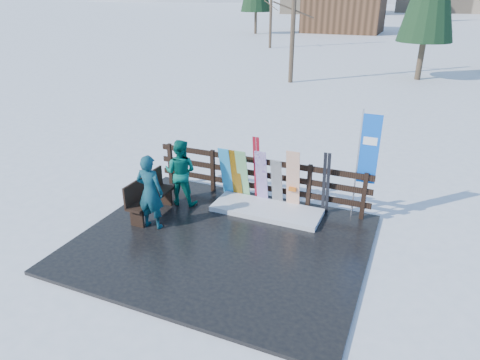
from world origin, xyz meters
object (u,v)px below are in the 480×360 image
at_px(snowboard_2, 236,174).
at_px(snowboard_5, 293,181).
at_px(bench, 148,195).
at_px(rental_flag, 366,153).
at_px(snowboard_0, 226,172).
at_px(person_front, 150,192).
at_px(person_back, 181,172).
at_px(snowboard_4, 277,183).
at_px(snowboard_3, 262,177).
at_px(snowboard_1, 243,175).

relative_size(snowboard_2, snowboard_5, 0.90).
xyz_separation_m(bench, rental_flag, (4.63, 1.85, 1.09)).
xyz_separation_m(snowboard_0, person_front, (-0.90, -2.04, 0.17)).
distance_m(bench, rental_flag, 5.10).
bearing_deg(snowboard_5, person_front, -142.41).
bearing_deg(snowboard_5, person_back, -164.45).
bearing_deg(snowboard_2, person_front, -119.85).
relative_size(snowboard_5, rental_flag, 0.60).
distance_m(snowboard_2, rental_flag, 3.20).
relative_size(snowboard_2, snowboard_4, 1.07).
xyz_separation_m(snowboard_0, rental_flag, (3.33, 0.27, 0.91)).
bearing_deg(snowboard_5, snowboard_3, 180.00).
height_order(bench, person_front, person_front).
bearing_deg(snowboard_0, snowboard_1, 0.00).
distance_m(snowboard_1, rental_flag, 3.03).
bearing_deg(snowboard_1, snowboard_5, 0.00).
xyz_separation_m(bench, snowboard_1, (1.75, 1.58, 0.18)).
height_order(snowboard_3, rental_flag, rental_flag).
relative_size(snowboard_1, rental_flag, 0.55).
relative_size(snowboard_1, snowboard_5, 0.91).
relative_size(snowboard_0, person_back, 0.85).
distance_m(snowboard_5, person_front, 3.35).
height_order(snowboard_5, person_front, person_front).
xyz_separation_m(snowboard_5, person_back, (-2.65, -0.74, 0.06)).
xyz_separation_m(snowboard_3, person_front, (-1.86, -2.04, 0.14)).
bearing_deg(snowboard_4, snowboard_3, 180.00).
distance_m(snowboard_1, snowboard_2, 0.18).
xyz_separation_m(snowboard_3, person_back, (-1.85, -0.74, 0.12)).
height_order(snowboard_4, snowboard_5, snowboard_5).
relative_size(snowboard_0, snowboard_5, 0.91).
relative_size(snowboard_0, rental_flag, 0.55).
bearing_deg(rental_flag, snowboard_0, -175.37).
distance_m(snowboard_1, person_front, 2.46).
height_order(bench, snowboard_5, snowboard_5).
bearing_deg(bench, snowboard_5, 27.31).
bearing_deg(snowboard_3, person_front, -132.23).
height_order(snowboard_2, snowboard_3, snowboard_3).
relative_size(snowboard_4, snowboard_5, 0.84).
bearing_deg(rental_flag, snowboard_3, -173.51).
bearing_deg(snowboard_4, person_front, -137.80).
relative_size(snowboard_2, person_back, 0.84).
height_order(bench, snowboard_0, snowboard_0).
xyz_separation_m(bench, snowboard_4, (2.65, 1.58, 0.13)).
bearing_deg(bench, snowboard_2, 45.10).
bearing_deg(snowboard_1, snowboard_4, 0.00).
height_order(snowboard_1, snowboard_3, snowboard_3).
distance_m(snowboard_5, person_back, 2.75).
relative_size(snowboard_2, person_front, 0.81).
xyz_separation_m(snowboard_1, snowboard_3, (0.50, 0.00, 0.02)).
bearing_deg(person_front, rental_flag, -155.61).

